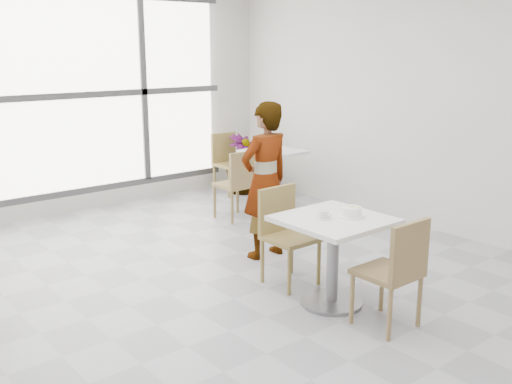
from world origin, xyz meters
TOP-DOWN VIEW (x-y plane):
  - floor at (0.00, 0.00)m, footprint 7.00×7.00m
  - wall_back at (0.00, 3.50)m, footprint 6.00×0.00m
  - wall_right at (3.00, 0.00)m, footprint 0.00×7.00m
  - window at (0.00, 3.44)m, footprint 4.60×0.07m
  - main_table at (0.58, -0.59)m, footprint 0.80×0.80m
  - chair_near at (0.62, -1.20)m, footprint 0.42×0.42m
  - chair_far at (0.61, 0.03)m, footprint 0.42×0.42m
  - oatmeal_bowl at (0.71, -0.66)m, footprint 0.21×0.21m
  - coffee_cup at (0.49, -0.55)m, footprint 0.16×0.13m
  - person at (0.90, 0.65)m, footprint 0.58×0.38m
  - bg_table_right at (2.27, 2.10)m, footprint 0.70×0.70m
  - bg_chair_right_near at (1.48, 1.84)m, footprint 0.42×0.42m
  - bg_chair_right_far at (2.23, 3.05)m, footprint 0.42×0.42m
  - plant_right at (2.38, 2.90)m, footprint 0.58×0.58m

SIDE VIEW (x-z plane):
  - floor at x=0.00m, z-range 0.00..0.00m
  - plant_right at x=2.38m, z-range 0.00..0.86m
  - bg_table_right at x=2.27m, z-range 0.11..0.86m
  - chair_near at x=0.62m, z-range 0.07..0.94m
  - chair_far at x=0.61m, z-range 0.07..0.94m
  - bg_chair_right_near at x=1.48m, z-range 0.07..0.94m
  - bg_chair_right_far at x=2.23m, z-range 0.07..0.94m
  - main_table at x=0.58m, z-range 0.15..0.90m
  - coffee_cup at x=0.49m, z-range 0.75..0.81m
  - person at x=0.90m, z-range 0.00..1.58m
  - oatmeal_bowl at x=0.71m, z-range 0.75..0.84m
  - window at x=0.00m, z-range 0.24..2.76m
  - wall_back at x=0.00m, z-range -1.50..4.50m
  - wall_right at x=3.00m, z-range -2.00..5.00m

